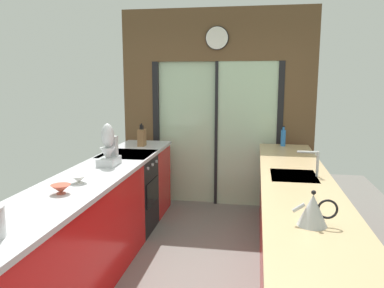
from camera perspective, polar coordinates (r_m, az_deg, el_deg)
ground_plane at (r=3.96m, az=0.62°, el=-17.11°), size 5.04×7.60×0.02m
back_wall_unit at (r=5.32m, az=3.71°, el=7.07°), size 2.64×0.12×2.70m
left_counter_run at (r=3.60m, az=-15.40°, el=-12.01°), size 0.62×3.80×0.92m
right_counter_run at (r=3.47m, az=15.25°, el=-12.91°), size 0.62×3.80×0.92m
sink_faucet at (r=3.54m, az=17.63°, el=-2.17°), size 0.19×0.02×0.23m
oven_range at (r=4.58m, az=-9.45°, el=-7.14°), size 0.60×0.60×0.92m
mixing_bowl_near at (r=3.06m, az=-18.94°, el=-6.33°), size 0.15×0.15×0.07m
mixing_bowl_far at (r=3.32m, az=-16.48°, el=-5.01°), size 0.14×0.14×0.06m
knife_block at (r=4.93m, az=-7.48°, el=0.97°), size 0.08×0.14×0.29m
stand_mixer at (r=3.89m, az=-12.29°, el=-0.78°), size 0.17×0.27×0.42m
kettle at (r=2.40m, az=17.57°, el=-9.32°), size 0.26×0.18×0.22m
soap_bottle at (r=5.02m, az=13.41°, el=0.96°), size 0.06×0.06×0.26m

